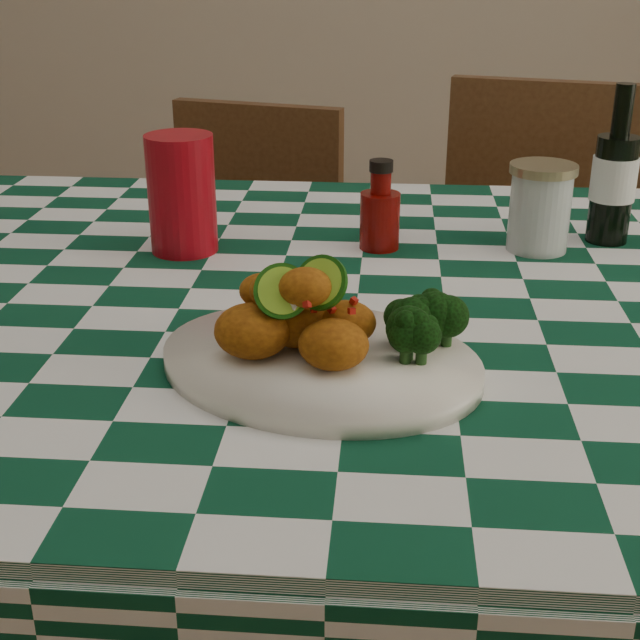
# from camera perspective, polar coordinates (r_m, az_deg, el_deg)

# --- Properties ---
(dining_table) EXTENTS (1.66, 1.06, 0.79)m
(dining_table) POSITION_cam_1_polar(r_m,az_deg,el_deg) (1.28, 2.13, -14.91)
(dining_table) COLOR #0A3D26
(dining_table) RESTS_ON ground
(plate) EXTENTS (0.39, 0.35, 0.02)m
(plate) POSITION_cam_1_polar(r_m,az_deg,el_deg) (0.88, -0.00, -2.74)
(plate) COLOR white
(plate) RESTS_ON dining_table
(fried_chicken_pile) EXTENTS (0.14, 0.10, 0.09)m
(fried_chicken_pile) POSITION_cam_1_polar(r_m,az_deg,el_deg) (0.86, -0.88, 0.53)
(fried_chicken_pile) COLOR #AC5F10
(fried_chicken_pile) RESTS_ON plate
(broccoli_side) EXTENTS (0.07, 0.07, 0.06)m
(broccoli_side) POSITION_cam_1_polar(r_m,az_deg,el_deg) (0.88, 6.76, -0.46)
(broccoli_side) COLOR black
(broccoli_side) RESTS_ON plate
(red_tumbler) EXTENTS (0.10, 0.10, 0.16)m
(red_tumbler) POSITION_cam_1_polar(r_m,az_deg,el_deg) (1.22, -8.83, 7.97)
(red_tumbler) COLOR maroon
(red_tumbler) RESTS_ON dining_table
(ketchup_bottle) EXTENTS (0.06, 0.06, 0.12)m
(ketchup_bottle) POSITION_cam_1_polar(r_m,az_deg,el_deg) (1.22, 3.87, 7.36)
(ketchup_bottle) COLOR #660805
(ketchup_bottle) RESTS_ON dining_table
(mason_jar) EXTENTS (0.11, 0.11, 0.12)m
(mason_jar) POSITION_cam_1_polar(r_m,az_deg,el_deg) (1.25, 13.89, 6.99)
(mason_jar) COLOR #B2BCBA
(mason_jar) RESTS_ON dining_table
(beer_bottle) EXTENTS (0.07, 0.07, 0.22)m
(beer_bottle) POSITION_cam_1_polar(r_m,az_deg,el_deg) (1.30, 18.40, 9.40)
(beer_bottle) COLOR black
(beer_bottle) RESTS_ON dining_table
(wooden_chair_left) EXTENTS (0.48, 0.49, 0.85)m
(wooden_chair_left) POSITION_cam_1_polar(r_m,az_deg,el_deg) (1.95, -5.74, 0.36)
(wooden_chair_left) COLOR #472814
(wooden_chair_left) RESTS_ON ground
(wooden_chair_right) EXTENTS (0.51, 0.52, 0.91)m
(wooden_chair_right) POSITION_cam_1_polar(r_m,az_deg,el_deg) (1.86, 12.89, -0.20)
(wooden_chair_right) COLOR #472814
(wooden_chair_right) RESTS_ON ground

